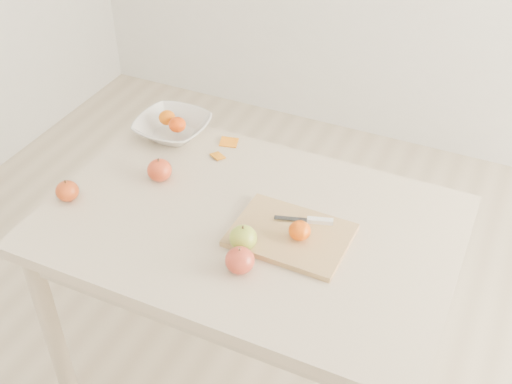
% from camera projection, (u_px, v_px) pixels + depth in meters
% --- Properties ---
extents(ground, '(3.50, 3.50, 0.00)m').
position_uv_depth(ground, '(250.00, 376.00, 2.34)').
color(ground, '#C6B293').
rests_on(ground, ground).
extents(table, '(1.20, 0.80, 0.75)m').
position_uv_depth(table, '(249.00, 245.00, 1.93)').
color(table, beige).
rests_on(table, ground).
extents(cutting_board, '(0.33, 0.25, 0.02)m').
position_uv_depth(cutting_board, '(291.00, 235.00, 1.81)').
color(cutting_board, tan).
rests_on(cutting_board, table).
extents(board_tangerine, '(0.06, 0.06, 0.05)m').
position_uv_depth(board_tangerine, '(300.00, 231.00, 1.77)').
color(board_tangerine, '#E35808').
rests_on(board_tangerine, cutting_board).
extents(fruit_bowl, '(0.25, 0.25, 0.06)m').
position_uv_depth(fruit_bowl, '(173.00, 127.00, 2.21)').
color(fruit_bowl, silver).
rests_on(fruit_bowl, table).
extents(bowl_tangerine_near, '(0.06, 0.06, 0.05)m').
position_uv_depth(bowl_tangerine_near, '(167.00, 118.00, 2.21)').
color(bowl_tangerine_near, '#D76607').
rests_on(bowl_tangerine_near, fruit_bowl).
extents(bowl_tangerine_far, '(0.06, 0.06, 0.05)m').
position_uv_depth(bowl_tangerine_far, '(177.00, 125.00, 2.17)').
color(bowl_tangerine_far, '#DC4207').
rests_on(bowl_tangerine_far, fruit_bowl).
extents(orange_peel_a, '(0.07, 0.06, 0.01)m').
position_uv_depth(orange_peel_a, '(229.00, 143.00, 2.19)').
color(orange_peel_a, orange).
rests_on(orange_peel_a, table).
extents(orange_peel_b, '(0.06, 0.05, 0.01)m').
position_uv_depth(orange_peel_b, '(218.00, 157.00, 2.12)').
color(orange_peel_b, orange).
rests_on(orange_peel_b, table).
extents(paring_knife, '(0.17, 0.07, 0.01)m').
position_uv_depth(paring_knife, '(315.00, 220.00, 1.83)').
color(paring_knife, white).
rests_on(paring_knife, cutting_board).
extents(apple_green, '(0.08, 0.08, 0.07)m').
position_uv_depth(apple_green, '(243.00, 238.00, 1.76)').
color(apple_green, olive).
rests_on(apple_green, table).
extents(apple_red_d, '(0.07, 0.07, 0.06)m').
position_uv_depth(apple_red_d, '(67.00, 191.00, 1.93)').
color(apple_red_d, maroon).
rests_on(apple_red_d, table).
extents(apple_red_a, '(0.08, 0.08, 0.07)m').
position_uv_depth(apple_red_a, '(160.00, 170.00, 2.01)').
color(apple_red_a, maroon).
rests_on(apple_red_a, table).
extents(apple_red_e, '(0.08, 0.08, 0.07)m').
position_uv_depth(apple_red_e, '(240.00, 260.00, 1.69)').
color(apple_red_e, maroon).
rests_on(apple_red_e, table).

